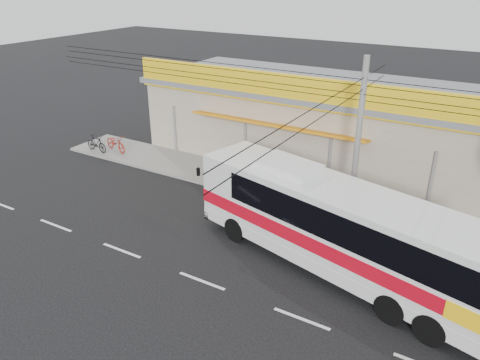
% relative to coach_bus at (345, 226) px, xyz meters
% --- Properties ---
extents(ground, '(120.00, 120.00, 0.00)m').
position_rel_coach_bus_xyz_m(ground, '(-4.20, -0.61, -2.02)').
color(ground, black).
rests_on(ground, ground).
extents(sidewalk, '(30.00, 3.20, 0.15)m').
position_rel_coach_bus_xyz_m(sidewalk, '(-4.20, 5.39, -1.94)').
color(sidewalk, slate).
rests_on(sidewalk, ground).
extents(lane_markings, '(50.00, 0.12, 0.01)m').
position_rel_coach_bus_xyz_m(lane_markings, '(-4.20, -3.11, -2.02)').
color(lane_markings, silver).
rests_on(lane_markings, ground).
extents(storefront_building, '(22.60, 9.20, 5.70)m').
position_rel_coach_bus_xyz_m(storefront_building, '(-4.21, 10.93, 0.28)').
color(storefront_building, gray).
rests_on(storefront_building, ground).
extents(coach_bus, '(12.50, 5.51, 3.77)m').
position_rel_coach_bus_xyz_m(coach_bus, '(0.00, 0.00, 0.00)').
color(coach_bus, silver).
rests_on(coach_bus, ground).
extents(motorbike_red, '(2.10, 1.17, 1.04)m').
position_rel_coach_bus_xyz_m(motorbike_red, '(-16.37, 5.00, -1.35)').
color(motorbike_red, maroon).
rests_on(motorbike_red, sidewalk).
extents(motorbike_dark, '(1.76, 0.63, 1.04)m').
position_rel_coach_bus_xyz_m(motorbike_dark, '(-17.32, 4.30, -1.35)').
color(motorbike_dark, black).
rests_on(motorbike_dark, sidewalk).
extents(utility_pole, '(34.00, 14.00, 7.51)m').
position_rel_coach_bus_xyz_m(utility_pole, '(-0.89, 3.59, 4.17)').
color(utility_pole, '#5F5F5C').
rests_on(utility_pole, ground).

